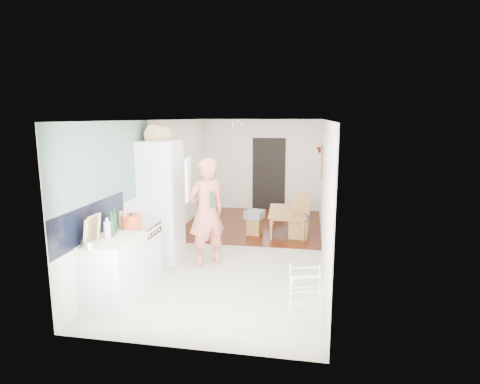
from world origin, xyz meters
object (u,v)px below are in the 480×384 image
(person, at_px, (206,202))
(dining_chair, at_px, (299,217))
(dining_table, at_px, (288,223))
(stool, at_px, (255,226))
(drying_rack, at_px, (305,299))

(person, bearing_deg, dining_chair, -172.35)
(person, relative_size, dining_table, 1.82)
(dining_chair, height_order, stool, dining_chair)
(dining_table, bearing_deg, dining_chair, -148.77)
(drying_rack, bearing_deg, dining_table, 77.33)
(stool, bearing_deg, dining_chair, -3.38)
(dining_chair, relative_size, drying_rack, 1.26)
(dining_table, xyz_separation_m, dining_chair, (0.25, -0.36, 0.25))
(dining_table, distance_m, drying_rack, 4.14)
(stool, xyz_separation_m, drying_rack, (1.17, -3.81, 0.18))
(dining_chair, xyz_separation_m, stool, (-0.97, 0.06, -0.28))
(person, distance_m, stool, 2.19)
(dining_table, relative_size, stool, 3.19)
(person, bearing_deg, stool, -149.28)
(person, xyz_separation_m, dining_table, (1.29, 2.21, -0.90))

